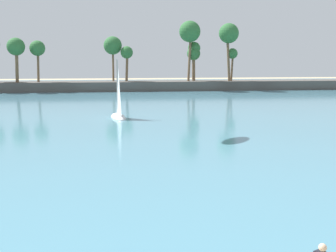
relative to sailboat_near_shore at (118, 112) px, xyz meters
The scene contains 3 objects.
sea 21.10m from the sailboat_near_shore, 91.62° to the left, with size 220.00×111.34×0.06m, color teal.
palm_headland 36.94m from the sailboat_near_shore, 94.15° to the left, with size 97.75×6.45×13.00m.
sailboat_near_shore is the anchor object (origin of this frame).
Camera 1 is at (0.37, 0.07, 6.29)m, focal length 45.74 mm.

